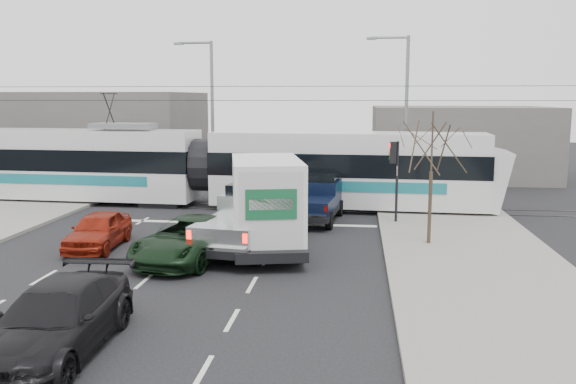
# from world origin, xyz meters

# --- Properties ---
(ground) EXTENTS (120.00, 120.00, 0.00)m
(ground) POSITION_xyz_m (0.00, 0.00, 0.00)
(ground) COLOR black
(ground) RESTS_ON ground
(sidewalk_right) EXTENTS (6.00, 60.00, 0.15)m
(sidewalk_right) POSITION_xyz_m (9.00, 0.00, 0.07)
(sidewalk_right) COLOR gray
(sidewalk_right) RESTS_ON ground
(rails) EXTENTS (60.00, 1.60, 0.03)m
(rails) POSITION_xyz_m (0.00, 10.00, 0.01)
(rails) COLOR #33302D
(rails) RESTS_ON ground
(building_left) EXTENTS (14.00, 10.00, 6.00)m
(building_left) POSITION_xyz_m (-14.00, 22.00, 3.00)
(building_left) COLOR #635E5A
(building_left) RESTS_ON ground
(building_right) EXTENTS (12.00, 10.00, 5.00)m
(building_right) POSITION_xyz_m (12.00, 24.00, 2.50)
(building_right) COLOR #635E5A
(building_right) RESTS_ON ground
(bare_tree) EXTENTS (2.40, 2.40, 5.00)m
(bare_tree) POSITION_xyz_m (7.60, 2.50, 3.79)
(bare_tree) COLOR #47382B
(bare_tree) RESTS_ON ground
(traffic_signal) EXTENTS (0.44, 0.44, 3.60)m
(traffic_signal) POSITION_xyz_m (6.47, 6.50, 2.74)
(traffic_signal) COLOR black
(traffic_signal) RESTS_ON ground
(street_lamp_near) EXTENTS (2.38, 0.25, 9.00)m
(street_lamp_near) POSITION_xyz_m (7.31, 14.00, 5.11)
(street_lamp_near) COLOR slate
(street_lamp_near) RESTS_ON ground
(street_lamp_far) EXTENTS (2.38, 0.25, 9.00)m
(street_lamp_far) POSITION_xyz_m (-4.19, 16.00, 5.11)
(street_lamp_far) COLOR slate
(street_lamp_far) RESTS_ON ground
(catenary) EXTENTS (60.00, 0.20, 7.00)m
(catenary) POSITION_xyz_m (0.00, 10.00, 3.88)
(catenary) COLOR black
(catenary) RESTS_ON ground
(tram) EXTENTS (28.74, 4.46, 5.84)m
(tram) POSITION_xyz_m (-3.14, 10.35, 2.07)
(tram) COLOR silver
(tram) RESTS_ON ground
(silver_pickup) EXTENTS (3.16, 6.76, 2.36)m
(silver_pickup) POSITION_xyz_m (0.82, 1.67, 1.17)
(silver_pickup) COLOR black
(silver_pickup) RESTS_ON ground
(box_truck) EXTENTS (3.80, 7.30, 3.48)m
(box_truck) POSITION_xyz_m (1.47, 1.36, 1.72)
(box_truck) COLOR black
(box_truck) RESTS_ON ground
(navy_pickup) EXTENTS (2.36, 5.10, 2.08)m
(navy_pickup) POSITION_xyz_m (3.06, 7.09, 1.02)
(navy_pickup) COLOR black
(navy_pickup) RESTS_ON ground
(green_car) EXTENTS (3.48, 5.77, 1.50)m
(green_car) POSITION_xyz_m (-0.97, -0.41, 0.75)
(green_car) COLOR black
(green_car) RESTS_ON ground
(red_car) EXTENTS (1.88, 4.16, 1.39)m
(red_car) POSITION_xyz_m (-4.86, 0.88, 0.69)
(red_car) COLOR maroon
(red_car) RESTS_ON ground
(dark_car) EXTENTS (2.30, 5.36, 1.54)m
(dark_car) POSITION_xyz_m (-1.76, -8.41, 0.77)
(dark_car) COLOR black
(dark_car) RESTS_ON ground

